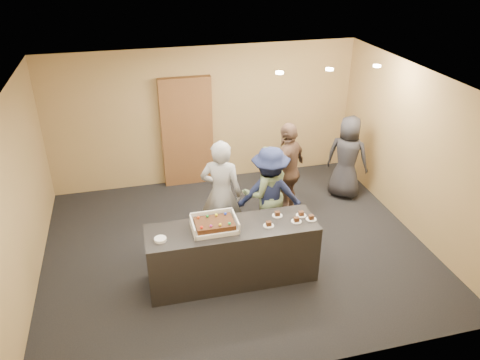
{
  "coord_description": "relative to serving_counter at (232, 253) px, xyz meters",
  "views": [
    {
      "loc": [
        -1.46,
        -6.02,
        4.49
      ],
      "look_at": [
        0.07,
        0.0,
        1.22
      ],
      "focal_mm": 35.0,
      "sensor_mm": 36.0,
      "label": 1
    }
  ],
  "objects": [
    {
      "name": "room",
      "position": [
        0.23,
        0.74,
        0.9
      ],
      "size": [
        6.04,
        6.0,
        2.7
      ],
      "color": "black",
      "rests_on": "ground"
    },
    {
      "name": "serving_counter",
      "position": [
        0.0,
        0.0,
        0.0
      ],
      "size": [
        2.41,
        0.73,
        0.9
      ],
      "primitive_type": "cube",
      "rotation": [
        0.0,
        0.0,
        -0.01
      ],
      "color": "black",
      "rests_on": "floor"
    },
    {
      "name": "storage_cabinet",
      "position": [
        -0.14,
        3.15,
        0.64
      ],
      "size": [
        0.99,
        0.15,
        2.17
      ],
      "primitive_type": "cube",
      "color": "brown",
      "rests_on": "floor"
    },
    {
      "name": "cake_box",
      "position": [
        -0.25,
        0.02,
        0.49
      ],
      "size": [
        0.62,
        0.43,
        0.18
      ],
      "color": "white",
      "rests_on": "serving_counter"
    },
    {
      "name": "sheet_cake",
      "position": [
        -0.25,
        -0.0,
        0.55
      ],
      "size": [
        0.53,
        0.36,
        0.11
      ],
      "color": "#381C0C",
      "rests_on": "cake_box"
    },
    {
      "name": "plate_stack",
      "position": [
        -0.99,
        -0.08,
        0.47
      ],
      "size": [
        0.16,
        0.16,
        0.04
      ],
      "primitive_type": "cylinder",
      "color": "white",
      "rests_on": "serving_counter"
    },
    {
      "name": "slice_a",
      "position": [
        0.5,
        -0.1,
        0.47
      ],
      "size": [
        0.15,
        0.15,
        0.07
      ],
      "color": "white",
      "rests_on": "serving_counter"
    },
    {
      "name": "slice_b",
      "position": [
        0.7,
        0.12,
        0.47
      ],
      "size": [
        0.15,
        0.15,
        0.07
      ],
      "color": "white",
      "rests_on": "serving_counter"
    },
    {
      "name": "slice_c",
      "position": [
        0.91,
        -0.09,
        0.47
      ],
      "size": [
        0.15,
        0.15,
        0.07
      ],
      "color": "white",
      "rests_on": "serving_counter"
    },
    {
      "name": "slice_d",
      "position": [
        1.03,
        0.04,
        0.47
      ],
      "size": [
        0.15,
        0.15,
        0.07
      ],
      "color": "white",
      "rests_on": "serving_counter"
    },
    {
      "name": "slice_e",
      "position": [
        1.13,
        -0.09,
        0.47
      ],
      "size": [
        0.15,
        0.15,
        0.07
      ],
      "color": "white",
      "rests_on": "serving_counter"
    },
    {
      "name": "person_server_grey",
      "position": [
        0.05,
        0.95,
        0.45
      ],
      "size": [
        0.77,
        0.66,
        1.8
      ],
      "primitive_type": "imported",
      "rotation": [
        0.0,
        0.0,
        2.73
      ],
      "color": "#9B9CA1",
      "rests_on": "floor"
    },
    {
      "name": "person_sage_man",
      "position": [
        0.78,
        0.95,
        0.36
      ],
      "size": [
        0.81,
        0.64,
        1.62
      ],
      "primitive_type": "imported",
      "rotation": [
        0.0,
        0.0,
        3.17
      ],
      "color": "gray",
      "rests_on": "floor"
    },
    {
      "name": "person_navy_man",
      "position": [
        0.83,
        0.88,
        0.36
      ],
      "size": [
        1.16,
        0.83,
        1.62
      ],
      "primitive_type": "imported",
      "rotation": [
        0.0,
        0.0,
        2.91
      ],
      "color": "#181E41",
      "rests_on": "floor"
    },
    {
      "name": "person_brown_extra",
      "position": [
        1.34,
        1.47,
        0.43
      ],
      "size": [
        1.04,
        1.03,
        1.76
      ],
      "primitive_type": "imported",
      "rotation": [
        0.0,
        0.0,
        3.91
      ],
      "color": "brown",
      "rests_on": "floor"
    },
    {
      "name": "person_dark_suit",
      "position": [
        2.66,
        1.89,
        0.35
      ],
      "size": [
        0.93,
        0.89,
        1.6
      ],
      "primitive_type": "imported",
      "rotation": [
        0.0,
        0.0,
        2.44
      ],
      "color": "#28282D",
      "rests_on": "floor"
    },
    {
      "name": "ceiling_spotlights",
      "position": [
        1.83,
        1.24,
        2.22
      ],
      "size": [
        1.72,
        0.12,
        0.03
      ],
      "color": "#FFEAC6",
      "rests_on": "ceiling"
    }
  ]
}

